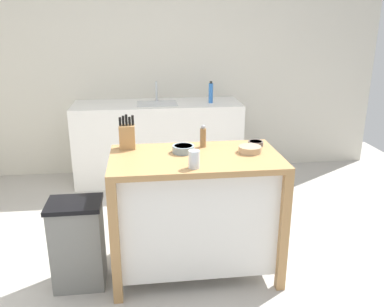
{
  "coord_description": "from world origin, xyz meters",
  "views": [
    {
      "loc": [
        -0.21,
        -2.38,
        1.78
      ],
      "look_at": [
        0.14,
        0.39,
        0.85
      ],
      "focal_mm": 37.67,
      "sensor_mm": 36.0,
      "label": 1
    }
  ],
  "objects_px": {
    "trash_bin": "(78,244)",
    "drinking_cup": "(194,159)",
    "pepper_grinder": "(203,137)",
    "bowl_ceramic_small": "(250,149)",
    "bowl_stoneware_deep": "(256,143)",
    "sink_faucet": "(156,91)",
    "knife_block": "(127,136)",
    "bowl_ceramic_wide": "(183,149)",
    "kitchen_island": "(195,208)",
    "bottle_dish_soap": "(211,93)"
  },
  "relations": [
    {
      "from": "bowl_stoneware_deep",
      "to": "bowl_ceramic_small",
      "type": "bearing_deg",
      "value": -119.21
    },
    {
      "from": "sink_faucet",
      "to": "kitchen_island",
      "type": "bearing_deg",
      "value": -84.77
    },
    {
      "from": "bottle_dish_soap",
      "to": "knife_block",
      "type": "bearing_deg",
      "value": -118.88
    },
    {
      "from": "bottle_dish_soap",
      "to": "kitchen_island",
      "type": "bearing_deg",
      "value": -102.76
    },
    {
      "from": "bowl_ceramic_small",
      "to": "drinking_cup",
      "type": "xyz_separation_m",
      "value": [
        -0.42,
        -0.26,
        0.03
      ]
    },
    {
      "from": "trash_bin",
      "to": "bowl_ceramic_wide",
      "type": "bearing_deg",
      "value": 11.35
    },
    {
      "from": "kitchen_island",
      "to": "bowl_ceramic_small",
      "type": "height_order",
      "value": "bowl_ceramic_small"
    },
    {
      "from": "trash_bin",
      "to": "sink_faucet",
      "type": "bearing_deg",
      "value": 72.87
    },
    {
      "from": "bowl_ceramic_small",
      "to": "drinking_cup",
      "type": "height_order",
      "value": "drinking_cup"
    },
    {
      "from": "bottle_dish_soap",
      "to": "bowl_ceramic_wide",
      "type": "bearing_deg",
      "value": -105.68
    },
    {
      "from": "drinking_cup",
      "to": "trash_bin",
      "type": "height_order",
      "value": "drinking_cup"
    },
    {
      "from": "pepper_grinder",
      "to": "bottle_dish_soap",
      "type": "bearing_deg",
      "value": 78.44
    },
    {
      "from": "pepper_grinder",
      "to": "sink_faucet",
      "type": "distance_m",
      "value": 1.83
    },
    {
      "from": "pepper_grinder",
      "to": "bowl_ceramic_small",
      "type": "bearing_deg",
      "value": -29.25
    },
    {
      "from": "bowl_stoneware_deep",
      "to": "drinking_cup",
      "type": "height_order",
      "value": "drinking_cup"
    },
    {
      "from": "kitchen_island",
      "to": "bottle_dish_soap",
      "type": "height_order",
      "value": "bottle_dish_soap"
    },
    {
      "from": "kitchen_island",
      "to": "bottle_dish_soap",
      "type": "distance_m",
      "value": 1.92
    },
    {
      "from": "knife_block",
      "to": "sink_faucet",
      "type": "distance_m",
      "value": 1.8
    },
    {
      "from": "knife_block",
      "to": "bowl_stoneware_deep",
      "type": "xyz_separation_m",
      "value": [
        0.93,
        -0.05,
        -0.07
      ]
    },
    {
      "from": "drinking_cup",
      "to": "pepper_grinder",
      "type": "height_order",
      "value": "pepper_grinder"
    },
    {
      "from": "bowl_stoneware_deep",
      "to": "drinking_cup",
      "type": "xyz_separation_m",
      "value": [
        -0.51,
        -0.4,
        0.04
      ]
    },
    {
      "from": "kitchen_island",
      "to": "knife_block",
      "type": "bearing_deg",
      "value": 154.05
    },
    {
      "from": "knife_block",
      "to": "bowl_ceramic_small",
      "type": "height_order",
      "value": "knife_block"
    },
    {
      "from": "bowl_stoneware_deep",
      "to": "drinking_cup",
      "type": "distance_m",
      "value": 0.65
    },
    {
      "from": "drinking_cup",
      "to": "trash_bin",
      "type": "distance_m",
      "value": 1.02
    },
    {
      "from": "bowl_ceramic_small",
      "to": "sink_faucet",
      "type": "xyz_separation_m",
      "value": [
        -0.57,
        1.98,
        0.08
      ]
    },
    {
      "from": "bowl_ceramic_small",
      "to": "bowl_stoneware_deep",
      "type": "height_order",
      "value": "bowl_ceramic_small"
    },
    {
      "from": "bowl_stoneware_deep",
      "to": "sink_faucet",
      "type": "distance_m",
      "value": 1.95
    },
    {
      "from": "bowl_stoneware_deep",
      "to": "trash_bin",
      "type": "height_order",
      "value": "bowl_stoneware_deep"
    },
    {
      "from": "knife_block",
      "to": "trash_bin",
      "type": "relative_size",
      "value": 0.39
    },
    {
      "from": "kitchen_island",
      "to": "sink_faucet",
      "type": "relative_size",
      "value": 5.3
    },
    {
      "from": "bowl_ceramic_wide",
      "to": "bottle_dish_soap",
      "type": "relative_size",
      "value": 0.64
    },
    {
      "from": "trash_bin",
      "to": "bowl_stoneware_deep",
      "type": "bearing_deg",
      "value": 10.53
    },
    {
      "from": "bowl_ceramic_wide",
      "to": "trash_bin",
      "type": "xyz_separation_m",
      "value": [
        -0.75,
        -0.15,
        -0.61
      ]
    },
    {
      "from": "knife_block",
      "to": "pepper_grinder",
      "type": "xyz_separation_m",
      "value": [
        0.54,
        -0.03,
        -0.02
      ]
    },
    {
      "from": "bowl_ceramic_wide",
      "to": "bottle_dish_soap",
      "type": "xyz_separation_m",
      "value": [
        0.48,
        1.72,
        0.08
      ]
    },
    {
      "from": "drinking_cup",
      "to": "bowl_stoneware_deep",
      "type": "bearing_deg",
      "value": 38.54
    },
    {
      "from": "trash_bin",
      "to": "drinking_cup",
      "type": "bearing_deg",
      "value": -11.85
    },
    {
      "from": "kitchen_island",
      "to": "bowl_stoneware_deep",
      "type": "distance_m",
      "value": 0.65
    },
    {
      "from": "drinking_cup",
      "to": "sink_faucet",
      "type": "height_order",
      "value": "sink_faucet"
    },
    {
      "from": "pepper_grinder",
      "to": "trash_bin",
      "type": "bearing_deg",
      "value": -163.73
    },
    {
      "from": "bowl_ceramic_wide",
      "to": "bowl_ceramic_small",
      "type": "bearing_deg",
      "value": -7.08
    },
    {
      "from": "bowl_stoneware_deep",
      "to": "drinking_cup",
      "type": "relative_size",
      "value": 0.97
    },
    {
      "from": "pepper_grinder",
      "to": "bottle_dish_soap",
      "type": "xyz_separation_m",
      "value": [
        0.33,
        1.61,
        0.03
      ]
    },
    {
      "from": "kitchen_island",
      "to": "knife_block",
      "type": "relative_size",
      "value": 4.69
    },
    {
      "from": "bowl_ceramic_wide",
      "to": "kitchen_island",
      "type": "bearing_deg",
      "value": -47.74
    },
    {
      "from": "kitchen_island",
      "to": "bowl_stoneware_deep",
      "type": "relative_size",
      "value": 10.5
    },
    {
      "from": "sink_faucet",
      "to": "bowl_ceramic_small",
      "type": "bearing_deg",
      "value": -74.0
    },
    {
      "from": "kitchen_island",
      "to": "drinking_cup",
      "type": "relative_size",
      "value": 10.21
    },
    {
      "from": "trash_bin",
      "to": "pepper_grinder",
      "type": "bearing_deg",
      "value": 16.27
    }
  ]
}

